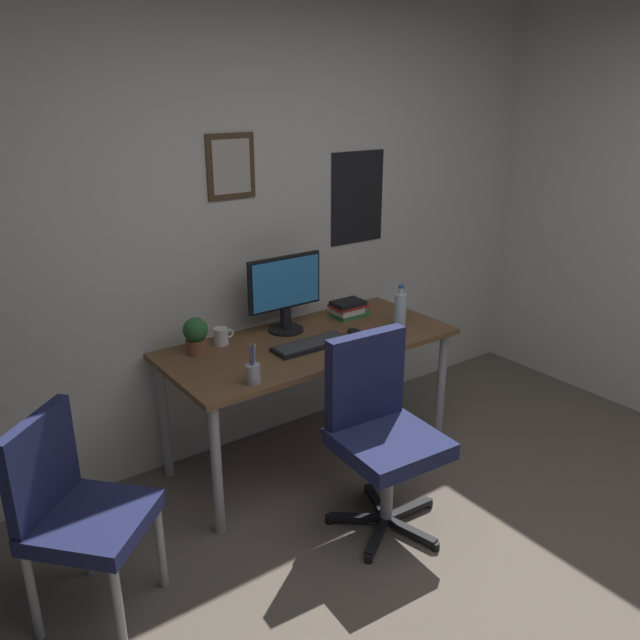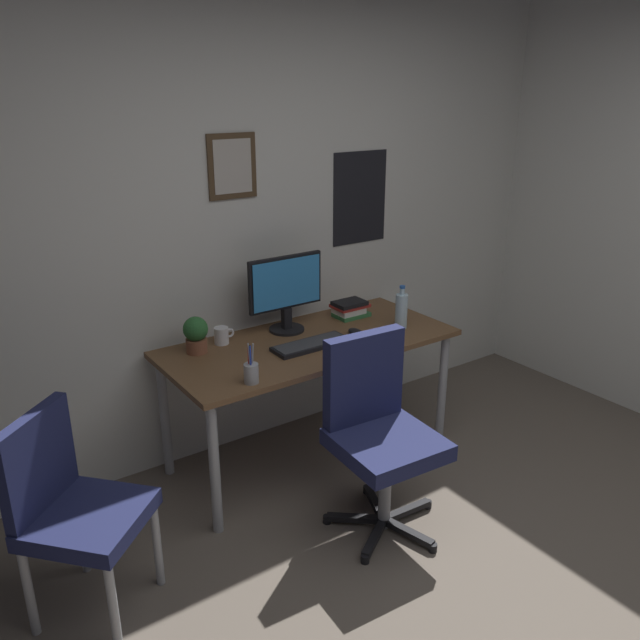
# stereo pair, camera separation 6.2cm
# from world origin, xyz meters

# --- Properties ---
(wall_back) EXTENTS (4.40, 0.10, 2.60)m
(wall_back) POSITION_xyz_m (0.00, 2.15, 1.30)
(wall_back) COLOR silver
(wall_back) RESTS_ON ground_plane
(desk) EXTENTS (1.61, 0.73, 0.73)m
(desk) POSITION_xyz_m (0.04, 1.71, 0.65)
(desk) COLOR brown
(desk) RESTS_ON ground_plane
(office_chair) EXTENTS (0.56, 0.57, 0.95)m
(office_chair) POSITION_xyz_m (-0.02, 1.05, 0.53)
(office_chair) COLOR #1E234C
(office_chair) RESTS_ON ground_plane
(side_chair) EXTENTS (0.59, 0.59, 0.88)m
(side_chair) POSITION_xyz_m (-1.37, 1.29, 0.50)
(side_chair) COLOR #1E234C
(side_chair) RESTS_ON ground_plane
(monitor) EXTENTS (0.46, 0.20, 0.43)m
(monitor) POSITION_xyz_m (0.02, 1.91, 0.96)
(monitor) COLOR black
(monitor) RESTS_ON desk
(keyboard) EXTENTS (0.43, 0.15, 0.03)m
(keyboard) POSITION_xyz_m (-0.01, 1.63, 0.74)
(keyboard) COLOR black
(keyboard) RESTS_ON desk
(computer_mouse) EXTENTS (0.06, 0.11, 0.04)m
(computer_mouse) POSITION_xyz_m (0.29, 1.63, 0.74)
(computer_mouse) COLOR black
(computer_mouse) RESTS_ON desk
(water_bottle) EXTENTS (0.07, 0.07, 0.25)m
(water_bottle) POSITION_xyz_m (0.58, 1.57, 0.83)
(water_bottle) COLOR silver
(water_bottle) RESTS_ON desk
(coffee_mug_near) EXTENTS (0.12, 0.08, 0.09)m
(coffee_mug_near) POSITION_xyz_m (-0.38, 1.94, 0.77)
(coffee_mug_near) COLOR white
(coffee_mug_near) RESTS_ON desk
(potted_plant) EXTENTS (0.13, 0.13, 0.19)m
(potted_plant) POSITION_xyz_m (-0.54, 1.91, 0.83)
(potted_plant) COLOR brown
(potted_plant) RESTS_ON desk
(pen_cup) EXTENTS (0.07, 0.07, 0.20)m
(pen_cup) POSITION_xyz_m (-0.48, 1.43, 0.78)
(pen_cup) COLOR #9EA0A5
(pen_cup) RESTS_ON desk
(book_stack_left) EXTENTS (0.21, 0.15, 0.10)m
(book_stack_left) POSITION_xyz_m (0.45, 1.89, 0.78)
(book_stack_left) COLOR #33723F
(book_stack_left) RESTS_ON desk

